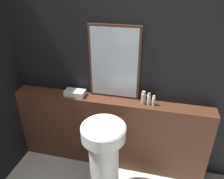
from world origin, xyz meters
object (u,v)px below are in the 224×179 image
Objects in this scene: shampoo_bottle at (143,98)px; conditioner_bottle at (149,99)px; mirror at (114,63)px; lotion_bottle at (154,101)px; pedestal_sink at (104,157)px; towel_stack at (75,93)px.

shampoo_bottle is 0.06m from conditioner_bottle.
lotion_bottle is (0.46, -0.08, -0.36)m from mirror.
pedestal_sink is 0.99m from mirror.
pedestal_sink is at bearing -44.13° from towel_stack.
pedestal_sink is 1.12× the size of mirror.
shampoo_bottle is (0.80, 0.00, 0.04)m from towel_stack.
mirror is 0.59m from lotion_bottle.
shampoo_bottle is at bearing -13.39° from mirror.
shampoo_bottle is 1.10× the size of conditioner_bottle.
pedestal_sink is 0.75m from shampoo_bottle.
mirror is at bearing 169.81° from lotion_bottle.
mirror is 3.48× the size of towel_stack.
pedestal_sink is 3.91× the size of towel_stack.
towel_stack is 0.91m from lotion_bottle.
lotion_bottle reaches higher than towel_stack.
pedestal_sink is 0.80m from towel_stack.
shampoo_bottle is 0.11m from lotion_bottle.
lotion_bottle reaches higher than pedestal_sink.
towel_stack is at bearing -180.00° from shampoo_bottle.
towel_stack is at bearing 180.00° from lotion_bottle.
conditioner_bottle is at bearing -0.00° from towel_stack.
towel_stack is at bearing 135.87° from pedestal_sink.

